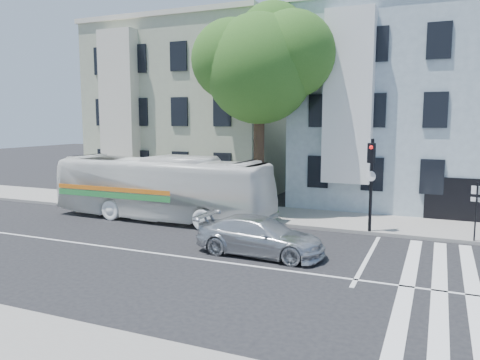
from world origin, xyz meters
The scene contains 10 objects.
ground centered at (0.00, 0.00, 0.00)m, with size 120.00×120.00×0.00m, color black.
sidewalk_far centered at (0.00, 8.00, 0.07)m, with size 80.00×4.00×0.15m, color gray.
building_left centered at (-7.00, 15.00, 5.50)m, with size 12.00×10.00×11.00m, color #9A9E85.
building_right centered at (7.00, 15.00, 5.50)m, with size 12.00×10.00×11.00m, color #8F9FAA.
street_tree centered at (0.06, 8.74, 7.83)m, with size 7.30×5.90×11.10m.
bus centered at (-3.90, 5.20, 1.59)m, with size 11.41×2.67×3.18m, color white.
sedan centered at (2.77, 1.41, 0.70)m, with size 4.82×1.96×1.40m, color silver.
hedge centered at (-2.92, 6.78, 0.50)m, with size 8.50×0.84×0.70m, color #205A1D, non-canonical shape.
traffic_signal centered at (6.06, 6.00, 2.68)m, with size 0.41×0.53×4.15m.
far_sign_pole centered at (10.13, 6.15, 1.65)m, with size 0.42×0.21×2.35m.
Camera 1 is at (8.72, -14.29, 4.96)m, focal length 35.00 mm.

